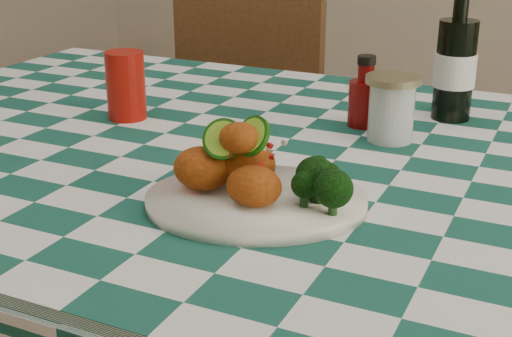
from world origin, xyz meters
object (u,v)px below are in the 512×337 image
at_px(plate, 256,202).
at_px(wooden_chair_left, 215,144).
at_px(ketchup_bottle, 365,91).
at_px(fried_chicken_pile, 243,158).
at_px(mason_jar, 391,109).
at_px(red_tumbler, 126,85).
at_px(beer_bottle, 457,51).

xyz_separation_m(plate, wooden_chair_left, (-0.55, 0.89, -0.28)).
distance_m(ketchup_bottle, wooden_chair_left, 0.82).
bearing_deg(fried_chicken_pile, wooden_chair_left, 120.78).
bearing_deg(ketchup_bottle, wooden_chair_left, 139.25).
bearing_deg(wooden_chair_left, mason_jar, -41.72).
distance_m(red_tumbler, mason_jar, 0.47).
relative_size(ketchup_bottle, wooden_chair_left, 0.12).
height_order(red_tumbler, wooden_chair_left, wooden_chair_left).
height_order(ketchup_bottle, mason_jar, ketchup_bottle).
height_order(ketchup_bottle, beer_bottle, beer_bottle).
xyz_separation_m(plate, fried_chicken_pile, (-0.02, -0.00, 0.06)).
distance_m(plate, ketchup_bottle, 0.41).
height_order(plate, ketchup_bottle, ketchup_bottle).
bearing_deg(fried_chicken_pile, ketchup_bottle, 84.74).
xyz_separation_m(fried_chicken_pile, ketchup_bottle, (0.04, 0.40, -0.00)).
bearing_deg(red_tumbler, ketchup_bottle, 19.32).
height_order(plate, beer_bottle, beer_bottle).
bearing_deg(beer_bottle, fried_chicken_pile, -108.05).
height_order(fried_chicken_pile, ketchup_bottle, ketchup_bottle).
relative_size(fried_chicken_pile, ketchup_bottle, 1.19).
height_order(mason_jar, wooden_chair_left, wooden_chair_left).
bearing_deg(mason_jar, fried_chicken_pile, -106.41).
height_order(plate, fried_chicken_pile, fried_chicken_pile).
relative_size(plate, mason_jar, 2.64).
bearing_deg(ketchup_bottle, plate, -92.67).
bearing_deg(beer_bottle, wooden_chair_left, 151.48).
height_order(plate, red_tumbler, red_tumbler).
height_order(red_tumbler, beer_bottle, beer_bottle).
distance_m(mason_jar, wooden_chair_left, 0.90).
distance_m(plate, beer_bottle, 0.55).
xyz_separation_m(beer_bottle, wooden_chair_left, (-0.70, 0.38, -0.40)).
bearing_deg(wooden_chair_left, ketchup_bottle, -41.47).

